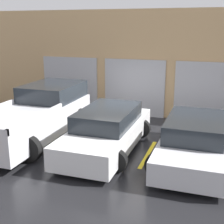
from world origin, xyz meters
The scene contains 8 objects.
ground_plane centered at (0.00, 0.00, 0.00)m, with size 28.00×28.00×0.00m, color black.
shophouse_building centered at (-0.01, 3.29, 2.22)m, with size 17.11×0.68×4.51m.
pickup_truck centered at (-2.70, -0.84, 0.82)m, with size 2.55×5.33×1.72m.
sedan_white centered at (0.00, -1.09, 0.62)m, with size 2.19×4.72×1.32m.
sedan_side centered at (2.70, -1.09, 0.60)m, with size 2.26×4.49×1.27m.
parking_stripe_far_left centered at (-4.04, -1.12, 0.00)m, with size 0.12×2.20×0.01m, color gold.
parking_stripe_left centered at (-1.35, -1.12, 0.00)m, with size 0.12×2.20×0.01m, color gold.
parking_stripe_centre centered at (1.35, -1.12, 0.00)m, with size 0.12×2.20×0.01m, color gold.
Camera 1 is at (3.18, -9.95, 3.83)m, focal length 50.00 mm.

